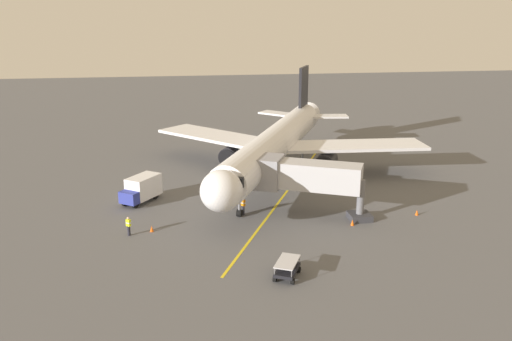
{
  "coord_description": "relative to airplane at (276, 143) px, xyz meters",
  "views": [
    {
      "loc": [
        13.23,
        59.97,
        18.26
      ],
      "look_at": [
        5.12,
        8.91,
        3.0
      ],
      "focal_mm": 36.77,
      "sensor_mm": 36.0,
      "label": 1
    }
  ],
  "objects": [
    {
      "name": "box_truck_near_nose",
      "position": [
        15.32,
        6.75,
        -2.62
      ],
      "size": [
        4.3,
        4.86,
        2.62
      ],
      "color": "#2D3899",
      "rests_on": "ground"
    },
    {
      "name": "safety_cone_nose_left",
      "position": [
        -4.99,
        14.23,
        -3.73
      ],
      "size": [
        0.32,
        0.32,
        0.55
      ],
      "primitive_type": "cone",
      "color": "#F2590F",
      "rests_on": "ground"
    },
    {
      "name": "ground_crew_marshaller",
      "position": [
        15.98,
        15.36,
        -3.12
      ],
      "size": [
        0.47,
        0.44,
        1.71
      ],
      "color": "#23232D",
      "rests_on": "ground"
    },
    {
      "name": "baggage_cart_portside",
      "position": [
        4.06,
        24.85,
        -3.35
      ],
      "size": [
        2.44,
        2.95,
        1.27
      ],
      "color": "black",
      "rests_on": "ground"
    },
    {
      "name": "safety_cone_wing_starboard",
      "position": [
        -10.83,
        14.72,
        -3.73
      ],
      "size": [
        0.32,
        0.32,
        0.55
      ],
      "primitive_type": "cone",
      "color": "#F2590F",
      "rests_on": "ground"
    },
    {
      "name": "ground_plane",
      "position": [
        -1.53,
        -1.45,
        -4.0
      ],
      "size": [
        220.0,
        220.0,
        0.0
      ],
      "primitive_type": "plane",
      "color": "#565659"
    },
    {
      "name": "apron_lead_in_line",
      "position": [
        0.12,
        6.25,
        -4.0
      ],
      "size": [
        17.55,
        36.15,
        0.01
      ],
      "primitive_type": "cube",
      "rotation": [
        0.0,
        0.0,
        -0.45
      ],
      "color": "yellow",
      "rests_on": "ground"
    },
    {
      "name": "airplane",
      "position": [
        0.0,
        0.0,
        0.0
      ],
      "size": [
        31.7,
        37.75,
        11.5
      ],
      "color": "white",
      "rests_on": "ground"
    },
    {
      "name": "jet_bridge",
      "position": [
        0.05,
        12.49,
        -0.24
      ],
      "size": [
        11.07,
        7.12,
        5.4
      ],
      "color": "#B7B7BC",
      "rests_on": "ground"
    },
    {
      "name": "ground_crew_wing_walker",
      "position": [
        5.54,
        11.93,
        -3.12
      ],
      "size": [
        0.47,
        0.45,
        1.71
      ],
      "color": "#23232D",
      "rests_on": "ground"
    },
    {
      "name": "safety_cone_wing_port",
      "position": [
        -3.9,
        16.21,
        -3.73
      ],
      "size": [
        0.32,
        0.32,
        0.55
      ],
      "primitive_type": "cone",
      "color": "#F2590F",
      "rests_on": "ground"
    },
    {
      "name": "safety_cone_nose_right",
      "position": [
        14.07,
        14.8,
        -3.73
      ],
      "size": [
        0.32,
        0.32,
        0.55
      ],
      "primitive_type": "cone",
      "color": "#F2590F",
      "rests_on": "ground"
    }
  ]
}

